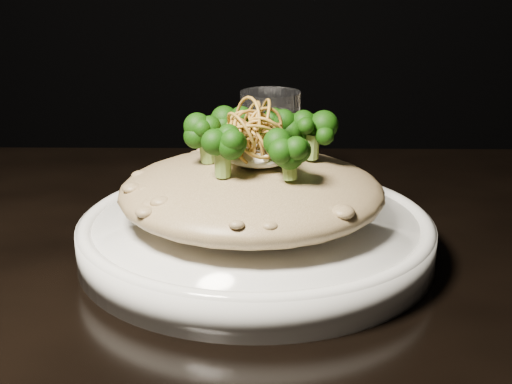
% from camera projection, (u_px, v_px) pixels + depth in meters
% --- Properties ---
extents(table, '(1.10, 0.80, 0.75)m').
position_uv_depth(table, '(303.00, 383.00, 0.56)').
color(table, black).
rests_on(table, ground).
extents(plate, '(0.29, 0.29, 0.03)m').
position_uv_depth(plate, '(256.00, 237.00, 0.59)').
color(plate, white).
rests_on(plate, table).
extents(risotto, '(0.22, 0.22, 0.05)m').
position_uv_depth(risotto, '(252.00, 191.00, 0.58)').
color(risotto, brown).
rests_on(risotto, plate).
extents(broccoli, '(0.15, 0.15, 0.05)m').
position_uv_depth(broccoli, '(256.00, 131.00, 0.57)').
color(broccoli, black).
rests_on(broccoli, risotto).
extents(cheese, '(0.05, 0.05, 0.02)m').
position_uv_depth(cheese, '(258.00, 155.00, 0.57)').
color(cheese, white).
rests_on(cheese, risotto).
extents(shallots, '(0.05, 0.05, 0.03)m').
position_uv_depth(shallots, '(249.00, 126.00, 0.56)').
color(shallots, brown).
rests_on(shallots, cheese).
extents(drinking_glass, '(0.08, 0.08, 0.11)m').
position_uv_depth(drinking_glass, '(270.00, 144.00, 0.73)').
color(drinking_glass, white).
rests_on(drinking_glass, table).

